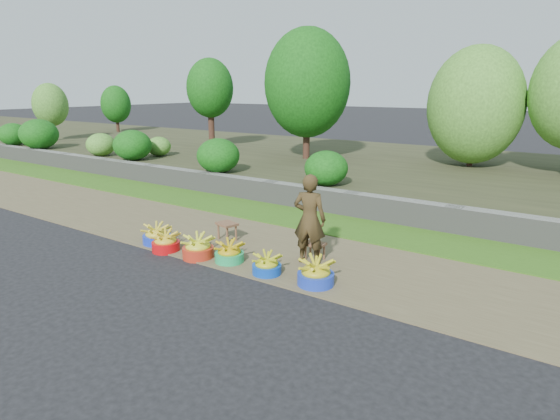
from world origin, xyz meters
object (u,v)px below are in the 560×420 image
Objects in this scene: basin_d at (229,253)px; basin_b at (166,242)px; basin_f at (316,274)px; basin_a at (157,235)px; stool_left at (227,226)px; vendor_woman at (310,219)px; basin_e at (267,265)px; stool_right at (315,246)px; basin_c at (198,248)px.

basin_b is at bearing -170.70° from basin_d.
basin_b is 0.90× the size of basin_f.
stool_left is (0.94, 0.89, 0.12)m from basin_a.
basin_f is 0.37× the size of vendor_woman.
basin_e is 1.30× the size of stool_right.
vendor_woman is at bearing 32.33° from basin_d.
vendor_woman is at bearing 26.40° from basin_c.
basin_a is at bearing -136.63° from stool_left.
basin_d is (0.58, 0.14, -0.02)m from basin_c.
basin_a reaches higher than basin_b.
basin_d is 1.15m from stool_left.
basin_a is at bearing 179.45° from basin_e.
basin_e is at bearing -108.36° from stool_right.
basin_b is at bearing -173.93° from basin_c.
basin_b is 2.12m from basin_e.
basin_c is 1.10× the size of basin_d.
basin_e is 0.31× the size of vendor_woman.
basin_b is (0.42, -0.16, -0.01)m from basin_a.
basin_c reaches higher than stool_right.
basin_c is 1.20× the size of stool_left.
stool_left is (-2.42, 0.84, 0.11)m from basin_f.
basin_b is 2.95m from basin_f.
stool_right is 0.24× the size of vendor_woman.
vendor_woman is (1.69, 0.84, 0.58)m from basin_c.
stool_left is at bearing -179.33° from stool_right.
basin_b reaches higher than stool_left.
stool_right is (1.13, 0.87, 0.09)m from basin_d.
stool_right is (1.71, 1.00, 0.08)m from basin_c.
basin_e is (0.82, -0.07, -0.01)m from basin_d.
vendor_woman reaches higher than stool_left.
vendor_woman is at bearing -4.24° from stool_left.
vendor_woman is (2.41, 0.92, 0.60)m from basin_b.
basin_a is at bearing -178.42° from basin_d.
basin_e is at bearing -5.02° from basin_d.
basin_f is (1.65, 0.00, 0.02)m from basin_d.
basin_b is at bearing -175.87° from basin_f.
vendor_woman reaches higher than basin_f.
basin_f reaches higher than stool_left.
basin_f is at bearing 0.03° from basin_d.
basin_e is at bearing 56.96° from vendor_woman.
basin_b is 0.91× the size of basin_c.
vendor_woman reaches higher than basin_c.
basin_e is (2.11, 0.14, -0.01)m from basin_b.
basin_c is at bearing -4.45° from basin_a.
stool_left is 1.95m from vendor_woman.
vendor_woman is (-0.02, -0.16, 0.51)m from stool_right.
basin_a is 3.37m from basin_f.
stool_right is (-0.52, 0.86, 0.07)m from basin_f.
basin_a is 2.99m from stool_right.
stool_right is (0.31, 0.94, 0.10)m from basin_e.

